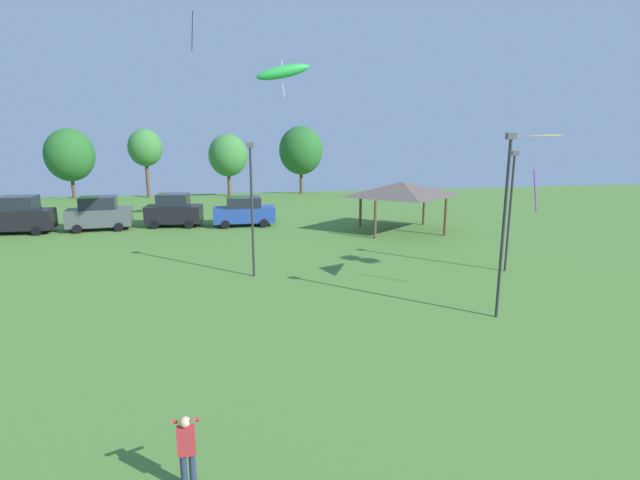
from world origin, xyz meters
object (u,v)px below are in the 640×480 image
Objects in this scene: park_pavilion at (402,189)px; light_post_2 at (510,205)px; light_post_0 at (252,203)px; treeline_tree_1 at (145,148)px; person_standing_near_foreground at (187,448)px; treeline_tree_0 at (70,155)px; parked_car_leftmost at (19,215)px; kite_flying_3 at (283,72)px; light_post_1 at (504,218)px; kite_flying_2 at (523,154)px; parked_car_third_from_left at (174,211)px; parked_car_second_from_left at (99,214)px; treeline_tree_3 at (301,150)px; treeline_tree_2 at (228,155)px; parked_car_rightmost_in_row at (244,212)px.

light_post_2 is at bearing -78.88° from park_pavilion.
light_post_0 is 0.93× the size of treeline_tree_1.
treeline_tree_0 reaches higher than person_standing_near_foreground.
parked_car_leftmost is 20.81m from light_post_0.
kite_flying_3 is 21.12m from light_post_1.
light_post_0 is at bearing -61.04° from treeline_tree_0.
kite_flying_2 is 3.21m from light_post_1.
parked_car_third_from_left is 21.72m from treeline_tree_0.
treeline_tree_3 is at bearing 40.10° from parked_car_second_from_left.
person_standing_near_foreground is 45.43m from treeline_tree_2.
parked_car_rightmost_in_row is 20.38m from treeline_tree_1.
park_pavilion is (8.18, -2.16, -8.05)m from kite_flying_3.
treeline_tree_2 is (-12.15, 35.82, -1.96)m from kite_flying_2.
treeline_tree_2 is at bearing -5.45° from treeline_tree_0.
treeline_tree_1 is (7.73, -0.88, 0.71)m from treeline_tree_0.
parked_car_rightmost_in_row is at bearing -6.42° from parked_car_second_from_left.
parked_car_leftmost is (-18.69, 1.74, -9.83)m from kite_flying_3.
parked_car_second_from_left is at bearing -168.80° from parked_car_third_from_left.
kite_flying_2 is 26.03m from parked_car_third_from_left.
parked_car_leftmost is 15.72m from parked_car_rightmost_in_row.
person_standing_near_foreground is 29.98m from parked_car_second_from_left.
parked_car_rightmost_in_row is at bearing -0.58° from parked_car_third_from_left.
parked_car_rightmost_in_row is 22.86m from light_post_1.
light_post_2 is at bearing -33.04° from parked_car_third_from_left.
treeline_tree_0 is at bearing 127.24° from kite_flying_2.
kite_flying_2 is 0.34× the size of treeline_tree_3.
parked_car_third_from_left reaches higher than parked_car_rightmost_in_row.
treeline_tree_3 is (22.55, 17.75, 3.51)m from parked_car_leftmost.
light_post_2 is at bearing -5.79° from light_post_0.
treeline_tree_2 reaches higher than parked_car_second_from_left.
light_post_0 is at bearing -72.35° from treeline_tree_1.
parked_car_third_from_left is at bearing 171.88° from parked_car_rightmost_in_row.
person_standing_near_foreground is 0.26× the size of treeline_tree_2.
treeline_tree_0 is at bearing 174.55° from treeline_tree_2.
kite_flying_2 is 36.97m from treeline_tree_3.
light_post_1 is at bearing -122.51° from light_post_2.
light_post_0 is at bearing -37.64° from parked_car_leftmost.
treeline_tree_0 reaches higher than kite_flying_2.
treeline_tree_1 is (6.05, 17.54, 3.91)m from parked_car_leftmost.
treeline_tree_3 reaches higher than parked_car_rightmost_in_row.
treeline_tree_0 is 0.97× the size of treeline_tree_3.
parked_car_third_from_left is at bearing 164.25° from park_pavilion.
parked_car_third_from_left is 0.64× the size of light_post_0.
treeline_tree_0 is at bearing 178.41° from treeline_tree_3.
parked_car_second_from_left is at bearing 5.62° from parked_car_leftmost.
kite_flying_2 is 0.35× the size of treeline_tree_0.
park_pavilion is at bearing -45.83° from treeline_tree_1.
parked_car_third_from_left is at bearing 6.25° from parked_car_leftmost.
kite_flying_2 is 0.55× the size of parked_car_second_from_left.
parked_car_leftmost is 0.68× the size of park_pavilion.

